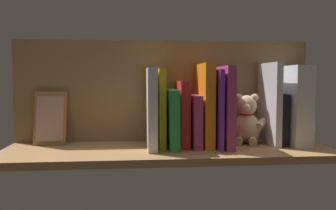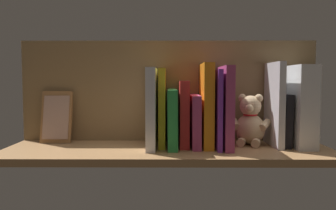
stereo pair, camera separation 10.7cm
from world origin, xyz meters
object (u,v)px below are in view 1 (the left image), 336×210
Objects in this scene: teddy_bear at (246,121)px; picture_frame_leaning at (50,118)px; book_0 at (276,118)px; dictionary_thick_white at (293,105)px.

teddy_bear is 0.95× the size of picture_frame_leaning.
teddy_bear is (10.10, -0.52, -1.01)cm from book_0.
teddy_bear is 64.38cm from picture_frame_leaning.
teddy_bear is at bearing -8.42° from dictionary_thick_white.
picture_frame_leaning reaches higher than teddy_bear.
dictionary_thick_white reaches higher than picture_frame_leaning.
book_0 is 10.17cm from teddy_bear.
book_0 is at bearing -164.38° from teddy_bear.
dictionary_thick_white is 16.04cm from teddy_bear.
dictionary_thick_white is 79.49cm from picture_frame_leaning.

